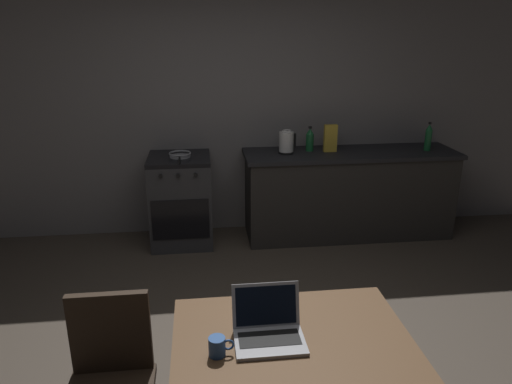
% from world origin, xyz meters
% --- Properties ---
extents(ground_plane, '(12.00, 12.00, 0.00)m').
position_xyz_m(ground_plane, '(0.00, 0.00, 0.00)').
color(ground_plane, '#473D33').
extents(back_wall, '(6.40, 0.10, 2.58)m').
position_xyz_m(back_wall, '(0.30, 2.35, 1.29)').
color(back_wall, slate).
rests_on(back_wall, ground_plane).
extents(kitchen_counter, '(2.16, 0.64, 0.90)m').
position_xyz_m(kitchen_counter, '(1.21, 2.00, 0.45)').
color(kitchen_counter, '#282623').
rests_on(kitchen_counter, ground_plane).
extents(stove_oven, '(0.60, 0.62, 0.90)m').
position_xyz_m(stove_oven, '(-0.51, 2.00, 0.45)').
color(stove_oven, '#2D2D30').
rests_on(stove_oven, ground_plane).
extents(dining_table, '(1.11, 0.79, 0.71)m').
position_xyz_m(dining_table, '(0.09, -0.71, 0.63)').
color(dining_table, brown).
rests_on(dining_table, ground_plane).
extents(chair, '(0.40, 0.40, 0.91)m').
position_xyz_m(chair, '(-0.76, -0.65, 0.53)').
color(chair, '#2D2116').
rests_on(chair, ground_plane).
extents(laptop, '(0.32, 0.28, 0.22)m').
position_xyz_m(laptop, '(-0.02, -0.70, 0.76)').
color(laptop, '#99999E').
rests_on(laptop, dining_table).
extents(electric_kettle, '(0.17, 0.15, 0.23)m').
position_xyz_m(electric_kettle, '(0.55, 2.00, 1.01)').
color(electric_kettle, black).
rests_on(electric_kettle, kitchen_counter).
extents(bottle, '(0.07, 0.07, 0.29)m').
position_xyz_m(bottle, '(1.99, 1.95, 1.03)').
color(bottle, '#19592D').
rests_on(bottle, kitchen_counter).
extents(frying_pan, '(0.22, 0.39, 0.05)m').
position_xyz_m(frying_pan, '(-0.50, 1.97, 0.92)').
color(frying_pan, gray).
rests_on(frying_pan, stove_oven).
extents(coffee_mug, '(0.11, 0.07, 0.09)m').
position_xyz_m(coffee_mug, '(-0.26, -0.80, 0.76)').
color(coffee_mug, '#264C8C').
rests_on(coffee_mug, dining_table).
extents(cereal_box, '(0.13, 0.05, 0.27)m').
position_xyz_m(cereal_box, '(1.00, 2.02, 1.03)').
color(cereal_box, gold).
rests_on(cereal_box, kitchen_counter).
extents(bottle_b, '(0.08, 0.08, 0.25)m').
position_xyz_m(bottle_b, '(0.80, 2.08, 1.01)').
color(bottle_b, '#19592D').
rests_on(bottle_b, kitchen_counter).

